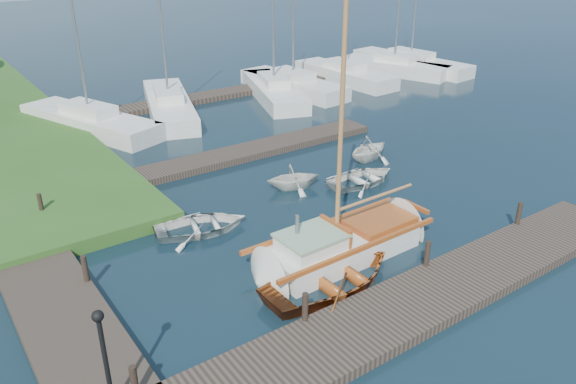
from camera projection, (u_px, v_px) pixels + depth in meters
ground at (288, 223)px, 19.74m from camera, size 160.00×160.00×0.00m
near_dock at (415, 303)px, 15.23m from camera, size 18.00×2.20×0.30m
left_dock at (34, 265)px, 16.97m from camera, size 2.20×18.00×0.30m
far_dock at (242, 153)px, 25.53m from camera, size 14.00×1.60×0.30m
pontoon at (272, 85)px, 36.75m from camera, size 30.00×1.60×0.30m
mooring_post_0 at (134, 382)px, 11.81m from camera, size 0.16×0.16×0.80m
mooring_post_1 at (305, 307)px, 14.17m from camera, size 0.16×0.16×0.80m
mooring_post_2 at (427, 253)px, 16.52m from camera, size 0.16×0.16×0.80m
mooring_post_3 at (519, 213)px, 18.87m from camera, size 0.16×0.16×0.80m
mooring_post_4 at (85, 269)px, 15.78m from camera, size 0.16×0.16×0.80m
mooring_post_5 at (41, 204)px, 19.48m from camera, size 0.16×0.16×0.80m
lamp_post at (103, 347)px, 11.06m from camera, size 0.24×0.24×2.44m
sailboat at (345, 245)px, 17.66m from camera, size 7.18×2.10×9.83m
dinghy at (332, 274)px, 15.96m from camera, size 4.35×3.12×0.90m
tender_a at (201, 223)px, 19.03m from camera, size 3.59×2.93×0.65m
tender_b at (294, 175)px, 22.15m from camera, size 2.61×2.42×1.13m
tender_c at (363, 176)px, 22.72m from camera, size 3.14×2.28×0.64m
tender_d at (369, 147)px, 24.95m from camera, size 2.64×2.37×1.24m
marina_boat_0 at (90, 120)px, 28.69m from camera, size 5.10×8.93×9.95m
marina_boat_1 at (169, 104)px, 31.41m from camera, size 4.96×9.36×9.43m
marina_boat_3 at (274, 89)px, 34.25m from camera, size 4.85×8.63×12.16m
marina_boat_4 at (293, 83)px, 35.63m from camera, size 3.07×8.28×10.29m
marina_boat_5 at (345, 73)px, 38.10m from camera, size 2.57×8.18×12.08m
marina_boat_6 at (394, 66)px, 40.16m from camera, size 4.72×8.08×9.90m
marina_boat_7 at (411, 62)px, 41.54m from camera, size 3.17×9.73×10.68m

